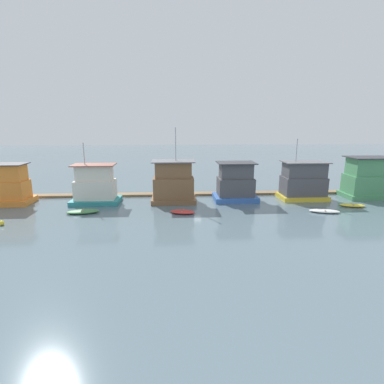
% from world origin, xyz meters
% --- Properties ---
extents(ground_plane, '(200.00, 200.00, 0.00)m').
position_xyz_m(ground_plane, '(0.00, 0.00, 0.00)').
color(ground_plane, slate).
extents(dock_walkway, '(59.60, 1.46, 0.30)m').
position_xyz_m(dock_walkway, '(0.00, 3.20, 0.15)').
color(dock_walkway, '#846B4C').
rests_on(dock_walkway, ground_plane).
extents(houseboat_orange, '(5.17, 3.55, 5.06)m').
position_xyz_m(houseboat_orange, '(-22.70, -0.19, 2.26)').
color(houseboat_orange, orange).
rests_on(houseboat_orange, ground_plane).
extents(houseboat_teal, '(5.92, 3.70, 7.59)m').
position_xyz_m(houseboat_teal, '(-12.11, -0.39, 2.12)').
color(houseboat_teal, teal).
rests_on(houseboat_teal, ground_plane).
extents(houseboat_brown, '(5.61, 3.56, 9.39)m').
position_xyz_m(houseboat_brown, '(-2.31, -0.48, 2.41)').
color(houseboat_brown, brown).
rests_on(houseboat_brown, ground_plane).
extents(houseboat_blue, '(5.56, 4.09, 4.98)m').
position_xyz_m(houseboat_blue, '(5.74, 0.07, 2.19)').
color(houseboat_blue, '#3866B7').
rests_on(houseboat_blue, ground_plane).
extents(houseboat_yellow, '(6.02, 3.75, 7.93)m').
position_xyz_m(houseboat_yellow, '(14.80, 0.13, 2.34)').
color(houseboat_yellow, gold).
rests_on(houseboat_yellow, ground_plane).
extents(houseboat_green, '(5.94, 3.96, 5.51)m').
position_xyz_m(houseboat_green, '(23.72, 0.45, 2.55)').
color(houseboat_green, '#4C9360').
rests_on(houseboat_green, ground_plane).
extents(dinghy_green, '(3.80, 2.00, 0.41)m').
position_xyz_m(dinghy_green, '(-12.50, -4.78, 0.20)').
color(dinghy_green, '#47844C').
rests_on(dinghy_green, ground_plane).
extents(dinghy_red, '(3.02, 1.94, 0.42)m').
position_xyz_m(dinghy_red, '(-1.32, -5.57, 0.21)').
color(dinghy_red, red).
rests_on(dinghy_red, ground_plane).
extents(dinghy_white, '(3.50, 2.03, 0.35)m').
position_xyz_m(dinghy_white, '(14.75, -6.11, 0.18)').
color(dinghy_white, white).
rests_on(dinghy_white, ground_plane).
extents(dinghy_yellow, '(3.09, 1.83, 0.36)m').
position_xyz_m(dinghy_yellow, '(19.30, -3.97, 0.18)').
color(dinghy_yellow, yellow).
rests_on(dinghy_yellow, ground_plane).
extents(mooring_post_far_right, '(0.26, 0.26, 1.45)m').
position_xyz_m(mooring_post_far_right, '(-15.68, 2.22, 0.72)').
color(mooring_post_far_right, brown).
rests_on(mooring_post_far_right, ground_plane).
extents(buoy_yellow, '(0.48, 0.48, 0.48)m').
position_xyz_m(buoy_yellow, '(-19.38, -8.42, 0.24)').
color(buoy_yellow, yellow).
rests_on(buoy_yellow, ground_plane).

